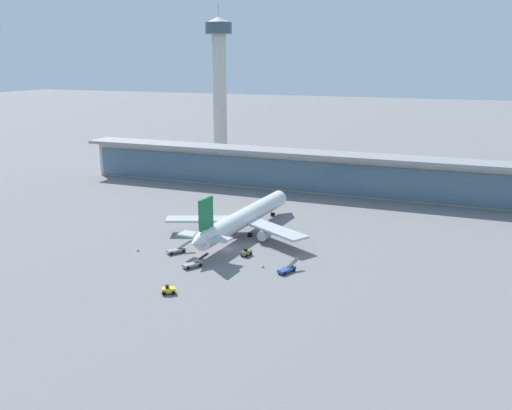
{
  "coord_description": "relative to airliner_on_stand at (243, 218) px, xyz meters",
  "views": [
    {
      "loc": [
        56.02,
        -123.5,
        48.3
      ],
      "look_at": [
        0.0,
        20.04,
        6.98
      ],
      "focal_mm": 38.36,
      "sensor_mm": 36.0,
      "label": 1
    }
  ],
  "objects": [
    {
      "name": "ground_plane",
      "position": [
        1.14,
        -13.19,
        -4.78
      ],
      "size": [
        1200.0,
        1200.0,
        0.0
      ],
      "primitive_type": "plane",
      "color": "slate"
    },
    {
      "name": "airliner_on_stand",
      "position": [
        0.0,
        0.0,
        0.0
      ],
      "size": [
        43.74,
        57.06,
        15.19
      ],
      "color": "white",
      "rests_on": "ground"
    },
    {
      "name": "service_truck_near_nose_yellow",
      "position": [
        0.91,
        -43.58,
        -3.91
      ],
      "size": [
        3.33,
        2.89,
        2.05
      ],
      "color": "yellow",
      "rests_on": "ground"
    },
    {
      "name": "service_truck_under_wing_blue",
      "position": [
        20.59,
        -22.89,
        -3.97
      ],
      "size": [
        3.86,
        6.8,
        2.7
      ],
      "color": "#234C9E",
      "rests_on": "ground"
    },
    {
      "name": "service_truck_mid_apron_olive",
      "position": [
        7.49,
        -16.12,
        -3.91
      ],
      "size": [
        2.3,
        3.17,
        2.05
      ],
      "color": "olive",
      "rests_on": "ground"
    },
    {
      "name": "service_truck_by_tail_grey",
      "position": [
        -1.41,
        -27.95,
        -3.97
      ],
      "size": [
        4.84,
        6.44,
        2.7
      ],
      "color": "gray",
      "rests_on": "ground"
    },
    {
      "name": "service_truck_on_taxiway_grey",
      "position": [
        -9.94,
        -20.7,
        -3.97
      ],
      "size": [
        5.07,
        6.31,
        2.7
      ],
      "color": "gray",
      "rests_on": "ground"
    },
    {
      "name": "terminal_building",
      "position": [
        1.14,
        57.4,
        3.08
      ],
      "size": [
        183.6,
        12.8,
        15.2
      ],
      "color": "beige",
      "rests_on": "ground"
    },
    {
      "name": "control_tower",
      "position": [
        -52.14,
        97.01,
        34.18
      ],
      "size": [
        12.0,
        12.0,
        71.45
      ],
      "color": "beige",
      "rests_on": "ground"
    },
    {
      "name": "safety_cone_alpha",
      "position": [
        -9.58,
        -19.22,
        -4.46
      ],
      "size": [
        0.62,
        0.62,
        0.7
      ],
      "color": "orange",
      "rests_on": "ground"
    },
    {
      "name": "safety_cone_bravo",
      "position": [
        14.33,
        -22.2,
        -4.46
      ],
      "size": [
        0.62,
        0.62,
        0.7
      ],
      "color": "orange",
      "rests_on": "ground"
    },
    {
      "name": "safety_cone_charlie",
      "position": [
        -19.97,
        -23.21,
        -4.46
      ],
      "size": [
        0.62,
        0.62,
        0.7
      ],
      "color": "orange",
      "rests_on": "ground"
    },
    {
      "name": "safety_cone_delta",
      "position": [
        19.56,
        -20.49,
        -4.46
      ],
      "size": [
        0.62,
        0.62,
        0.7
      ],
      "color": "orange",
      "rests_on": "ground"
    }
  ]
}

